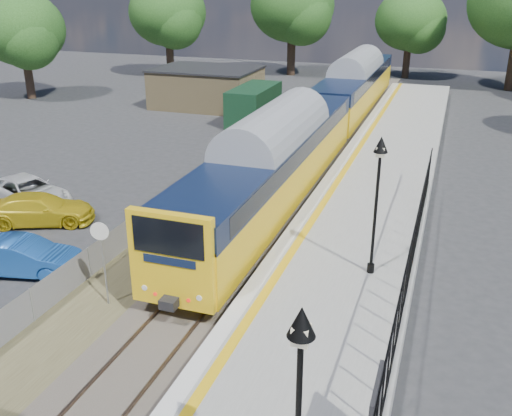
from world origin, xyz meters
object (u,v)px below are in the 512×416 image
at_px(train, 326,112).
at_px(speed_sign, 102,249).
at_px(car_blue, 23,257).
at_px(victorian_lamp_north, 379,174).
at_px(car_white, 29,192).
at_px(car_yellow, 40,209).
at_px(victorian_lamp_south, 300,375).

relative_size(train, speed_sign, 13.81).
distance_m(train, car_blue, 20.32).
bearing_deg(speed_sign, victorian_lamp_north, 9.66).
bearing_deg(car_blue, train, -31.95).
xyz_separation_m(victorian_lamp_north, speed_sign, (-7.90, -3.39, -2.27)).
bearing_deg(car_white, train, -18.68).
bearing_deg(train, car_white, -128.66).
xyz_separation_m(train, car_white, (-10.91, -13.64, -1.68)).
bearing_deg(victorian_lamp_north, car_blue, -168.17).
relative_size(train, car_yellow, 8.99).
distance_m(victorian_lamp_north, car_white, 16.89).
bearing_deg(train, victorian_lamp_south, -78.33).
height_order(train, car_yellow, train).
bearing_deg(car_yellow, victorian_lamp_north, -118.92).
bearing_deg(victorian_lamp_north, speed_sign, -156.80).
relative_size(speed_sign, car_yellow, 0.65).
xyz_separation_m(victorian_lamp_south, train, (-5.50, 26.64, -1.96)).
relative_size(victorian_lamp_south, car_yellow, 1.01).
bearing_deg(speed_sign, car_blue, 153.99).
bearing_deg(train, victorian_lamp_north, -72.33).
relative_size(train, car_white, 8.58).
bearing_deg(car_white, victorian_lamp_south, -108.39).
xyz_separation_m(victorian_lamp_north, train, (-5.30, 16.64, -1.96)).
relative_size(speed_sign, car_white, 0.62).
height_order(victorian_lamp_north, train, victorian_lamp_north).
height_order(victorian_lamp_south, speed_sign, victorian_lamp_south).
bearing_deg(victorian_lamp_south, victorian_lamp_north, 91.15).
xyz_separation_m(victorian_lamp_south, victorian_lamp_north, (-0.20, 10.00, 0.00)).
distance_m(victorian_lamp_north, train, 17.57).
relative_size(victorian_lamp_north, train, 0.11).
distance_m(victorian_lamp_north, car_yellow, 14.87).
relative_size(victorian_lamp_north, speed_sign, 1.56).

